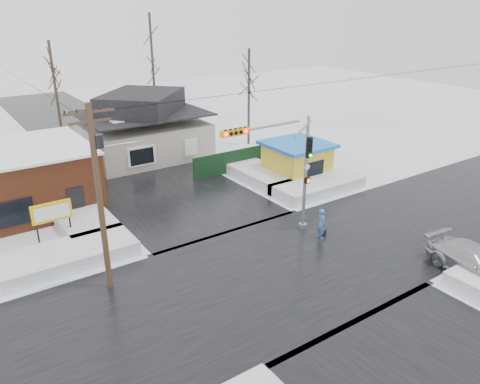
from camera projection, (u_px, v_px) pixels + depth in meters
ground at (283, 269)px, 24.34m from camera, size 120.00×120.00×0.00m
road_ns at (283, 269)px, 24.34m from camera, size 10.00×120.00×0.02m
road_ew at (283, 269)px, 24.34m from camera, size 120.00×10.00×0.02m
snowbank_nw at (68, 255)px, 24.83m from camera, size 7.00×3.00×0.80m
snowbank_ne at (318, 186)px, 34.25m from camera, size 7.00×3.00×0.80m
snowbank_nside_w at (78, 214)px, 29.69m from camera, size 3.00×8.00×0.80m
snowbank_nside_e at (256, 172)px, 37.02m from camera, size 3.00×8.00×0.80m
traffic_signal at (286, 163)px, 26.17m from camera, size 6.05×0.68×7.00m
utility_pole at (100, 189)px, 20.94m from camera, size 3.15×0.44×9.00m
marquee_sign at (52, 213)px, 26.16m from camera, size 2.20×0.21×2.55m
house at (143, 128)px, 41.21m from camera, size 10.40×8.40×5.76m
kiosk at (297, 160)px, 36.40m from camera, size 4.60×4.60×2.88m
fence at (236, 161)px, 38.10m from camera, size 8.00×0.12×1.80m
tree_far_left at (52, 66)px, 39.12m from camera, size 3.00×3.00×10.00m
tree_far_mid at (151, 39)px, 45.28m from camera, size 3.00×3.00×12.00m
tree_far_right at (249, 69)px, 43.21m from camera, size 3.00×3.00×9.00m
pedestrian at (322, 224)px, 27.16m from camera, size 0.58×0.75×1.85m
car at (476, 262)px, 23.48m from camera, size 2.54×5.30×1.49m
shopping_bag at (324, 233)px, 27.75m from camera, size 0.30×0.19×0.35m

